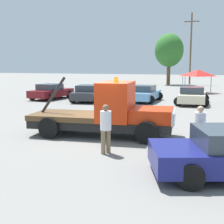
{
  "coord_description": "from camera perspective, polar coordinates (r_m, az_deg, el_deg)",
  "views": [
    {
      "loc": [
        4.52,
        -12.33,
        3.05
      ],
      "look_at": [
        0.5,
        0.0,
        1.05
      ],
      "focal_mm": 50.0,
      "sensor_mm": 36.0,
      "label": 1
    }
  ],
  "objects": [
    {
      "name": "person_near_truck",
      "position": [
        10.87,
        15.75,
        -2.62
      ],
      "size": [
        0.37,
        0.37,
        1.67
      ],
      "rotation": [
        0.0,
        0.0,
        5.19
      ],
      "color": "#847051",
      "rests_on": "ground"
    },
    {
      "name": "canopy_tent_red",
      "position": [
        34.53,
        15.39,
        6.91
      ],
      "size": [
        2.87,
        2.87,
        2.47
      ],
      "color": "#9E9EA3",
      "rests_on": "ground"
    },
    {
      "name": "utility_pole",
      "position": [
        48.59,
        14.21,
        11.4
      ],
      "size": [
        2.2,
        0.24,
        10.49
      ],
      "color": "brown",
      "rests_on": "ground"
    },
    {
      "name": "tow_truck",
      "position": [
        13.2,
        -0.44,
        -0.29
      ],
      "size": [
        6.27,
        2.61,
        2.51
      ],
      "rotation": [
        0.0,
        0.0,
        0.09
      ],
      "color": "black",
      "rests_on": "ground"
    },
    {
      "name": "traffic_cone",
      "position": [
        18.6,
        -1.72,
        0.11
      ],
      "size": [
        0.4,
        0.4,
        0.55
      ],
      "color": "black",
      "rests_on": "ground"
    },
    {
      "name": "parked_car_maroon",
      "position": [
        27.96,
        -11.08,
        3.67
      ],
      "size": [
        2.88,
        4.56,
        1.34
      ],
      "rotation": [
        0.0,
        0.0,
        1.43
      ],
      "color": "maroon",
      "rests_on": "ground"
    },
    {
      "name": "person_at_hood",
      "position": [
        10.6,
        -1.15,
        -2.47
      ],
      "size": [
        0.38,
        0.38,
        1.7
      ],
      "rotation": [
        0.0,
        0.0,
        5.61
      ],
      "color": "#847051",
      "rests_on": "ground"
    },
    {
      "name": "ground_plane",
      "position": [
        13.48,
        -2.03,
        -4.31
      ],
      "size": [
        160.0,
        160.0,
        0.0
      ],
      "primitive_type": "plane",
      "color": "gray"
    },
    {
      "name": "parked_car_cream",
      "position": [
        24.59,
        14.46,
        2.88
      ],
      "size": [
        2.58,
        4.25,
        1.34
      ],
      "rotation": [
        0.0,
        0.0,
        1.59
      ],
      "color": "beige",
      "rests_on": "ground"
    },
    {
      "name": "parked_car_skyblue",
      "position": [
        25.69,
        5.9,
        3.35
      ],
      "size": [
        2.61,
        4.47,
        1.34
      ],
      "rotation": [
        0.0,
        0.0,
        1.52
      ],
      "color": "#669ED1",
      "rests_on": "ground"
    },
    {
      "name": "parked_car_charcoal",
      "position": [
        26.14,
        -4.25,
        3.47
      ],
      "size": [
        2.88,
        5.06,
        1.34
      ],
      "rotation": [
        0.0,
        0.0,
        1.7
      ],
      "color": "#2D2D33",
      "rests_on": "ground"
    },
    {
      "name": "tree_left",
      "position": [
        47.44,
        10.4,
        11.02
      ],
      "size": [
        4.2,
        4.2,
        7.51
      ],
      "color": "brown",
      "rests_on": "ground"
    }
  ]
}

